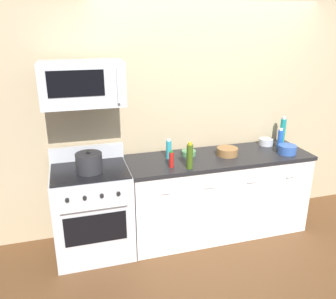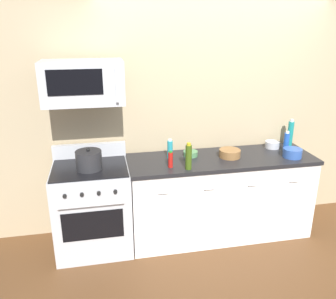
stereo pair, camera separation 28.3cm
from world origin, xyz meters
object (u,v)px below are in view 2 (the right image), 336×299
bottle_hot_sauce_red (171,160)px  bowl_blue_mixing (292,153)px  bottle_olive_oil (189,157)px  bowl_wooden_salad (230,153)px  stockpot (89,160)px  bowl_steel_prep (272,144)px  bowl_green_glaze (191,153)px  bottle_dish_soap (170,149)px  bottle_soda_blue (286,142)px  microwave (83,82)px  range_oven (93,207)px  bottle_sparkling_teal (290,133)px

bottle_hot_sauce_red → bowl_blue_mixing: 1.33m
bottle_olive_oil → bowl_wooden_salad: 0.57m
bottle_hot_sauce_red → stockpot: stockpot is taller
bowl_steel_prep → bowl_green_glaze: size_ratio=1.05×
bottle_hot_sauce_red → bottle_dish_soap: bottle_dish_soap is taller
bottle_hot_sauce_red → bowl_steel_prep: size_ratio=1.04×
bottle_soda_blue → bottle_hot_sauce_red: 1.37m
microwave → bottle_dish_soap: 1.11m
bowl_steel_prep → stockpot: stockpot is taller
bottle_hot_sauce_red → stockpot: size_ratio=0.67×
bowl_blue_mixing → range_oven: bearing=176.2°
range_oven → bottle_olive_oil: 1.14m
bowl_steel_prep → bowl_green_glaze: (-0.99, -0.08, -0.01)m
bottle_olive_oil → bowl_wooden_salad: bottle_olive_oil is taller
bottle_olive_oil → bowl_steel_prep: bottle_olive_oil is taller
stockpot → bowl_wooden_salad: bearing=1.9°
bottle_soda_blue → bottle_dish_soap: (-1.31, 0.05, -0.01)m
bottle_soda_blue → bottle_hot_sauce_red: bearing=-171.5°
bottle_soda_blue → bottle_sparkling_teal: size_ratio=0.72×
bowl_wooden_salad → stockpot: bearing=-178.1°
bowl_blue_mixing → microwave: bearing=175.0°
range_oven → stockpot: bearing=-90.0°
bottle_olive_oil → bottle_hot_sauce_red: bearing=153.6°
bottle_sparkling_teal → stockpot: (-2.27, -0.25, -0.06)m
bottle_hot_sauce_red → bowl_wooden_salad: size_ratio=0.75×
microwave → bottle_soda_blue: microwave is taller
bottle_soda_blue → stockpot: (-2.14, -0.09, -0.02)m
bottle_soda_blue → bowl_wooden_salad: 0.68m
bowl_wooden_salad → microwave: bearing=178.1°
bowl_green_glaze → bottle_sparkling_teal: bearing=4.4°
microwave → stockpot: microwave is taller
bottle_hot_sauce_red → bottle_olive_oil: bearing=-26.4°
stockpot → microwave: bearing=89.9°
bottle_sparkling_teal → bowl_steel_prep: 0.25m
range_oven → bottle_soda_blue: size_ratio=4.58×
bottle_sparkling_teal → bottle_dish_soap: bearing=-175.6°
bottle_dish_soap → stockpot: (-0.83, -0.14, -0.00)m
bottle_sparkling_teal → stockpot: size_ratio=1.28×
bowl_blue_mixing → bowl_steel_prep: 0.33m
bottle_hot_sauce_red → bowl_steel_prep: bearing=15.2°
microwave → bottle_sparkling_teal: 2.38m
range_oven → stockpot: size_ratio=4.24×
bowl_steel_prep → bowl_wooden_salad: bearing=-162.3°
range_oven → bowl_blue_mixing: range_oven is taller
range_oven → bottle_olive_oil: bearing=-14.2°
range_oven → bowl_blue_mixing: bearing=-3.8°
bottle_hot_sauce_red → stockpot: (-0.79, 0.11, 0.01)m
bowl_wooden_salad → stockpot: size_ratio=0.90×
range_oven → bowl_steel_prep: (2.05, 0.18, 0.49)m
bottle_soda_blue → bottle_sparkling_teal: (0.13, 0.16, 0.04)m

